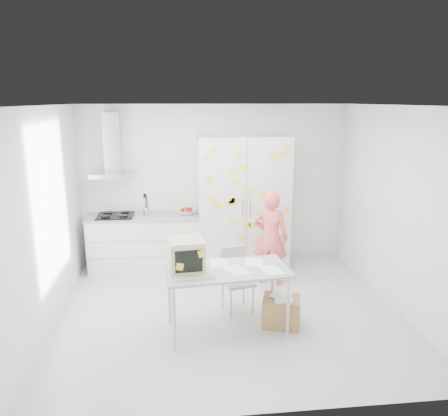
{
  "coord_description": "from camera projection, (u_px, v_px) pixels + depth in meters",
  "views": [
    {
      "loc": [
        -0.65,
        -5.32,
        2.76
      ],
      "look_at": [
        0.03,
        0.76,
        1.24
      ],
      "focal_mm": 35.0,
      "sensor_mm": 36.0,
      "label": 1
    }
  ],
  "objects": [
    {
      "name": "floor",
      "position": [
        228.0,
        312.0,
        5.87
      ],
      "size": [
        4.5,
        4.0,
        0.02
      ],
      "primitive_type": "cube",
      "color": "silver",
      "rests_on": "ground"
    },
    {
      "name": "ceiling",
      "position": [
        229.0,
        105.0,
        5.22
      ],
      "size": [
        4.5,
        4.0,
        0.02
      ],
      "primitive_type": "cube",
      "color": "white",
      "rests_on": "walls"
    },
    {
      "name": "range_hood",
      "position": [
        113.0,
        152.0,
        6.99
      ],
      "size": [
        0.7,
        0.48,
        1.01
      ],
      "color": "silver",
      "rests_on": "walls"
    },
    {
      "name": "person",
      "position": [
        271.0,
        238.0,
        6.62
      ],
      "size": [
        0.63,
        0.53,
        1.46
      ],
      "primitive_type": "imported",
      "rotation": [
        0.0,
        0.0,
        2.74
      ],
      "color": "#F65F60",
      "rests_on": "ground"
    },
    {
      "name": "counter_run",
      "position": [
        145.0,
        241.0,
        7.27
      ],
      "size": [
        1.84,
        0.63,
        1.28
      ],
      "color": "white",
      "rests_on": "ground"
    },
    {
      "name": "walls",
      "position": [
        222.0,
        201.0,
        6.24
      ],
      "size": [
        4.52,
        4.01,
        2.7
      ],
      "color": "white",
      "rests_on": "ground"
    },
    {
      "name": "cardboard_box",
      "position": [
        281.0,
        311.0,
        5.47
      ],
      "size": [
        0.55,
        0.49,
        0.4
      ],
      "rotation": [
        0.0,
        0.0,
        -0.29
      ],
      "color": "#AA8249",
      "rests_on": "ground"
    },
    {
      "name": "desk",
      "position": [
        202.0,
        262.0,
        5.17
      ],
      "size": [
        1.54,
        0.88,
        1.18
      ],
      "rotation": [
        0.0,
        0.0,
        0.1
      ],
      "color": "#A4AAAF",
      "rests_on": "ground"
    },
    {
      "name": "chair",
      "position": [
        236.0,
        275.0,
        5.84
      ],
      "size": [
        0.47,
        0.47,
        0.85
      ],
      "rotation": [
        0.0,
        0.0,
        0.25
      ],
      "color": "#B4B4B2",
      "rests_on": "ground"
    },
    {
      "name": "tall_cabinet",
      "position": [
        243.0,
        203.0,
        7.27
      ],
      "size": [
        1.5,
        0.68,
        2.2
      ],
      "color": "silver",
      "rests_on": "ground"
    }
  ]
}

